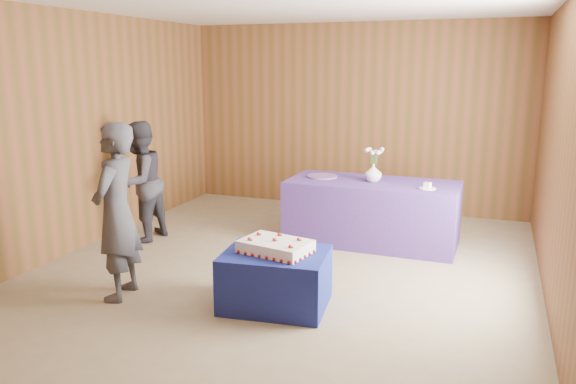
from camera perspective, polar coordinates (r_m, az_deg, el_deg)
The scene contains 13 objects.
ground at distance 5.83m, azimuth -0.76°, elevation -8.34°, with size 6.00×6.00×0.00m, color gray.
room_shell at distance 5.44m, azimuth -0.82°, elevation 9.65°, with size 5.04×6.04×2.72m.
cake_table at distance 5.02m, azimuth -1.28°, elevation -8.86°, with size 0.90×0.70×0.50m, color navy.
serving_table at distance 6.80m, azimuth 8.51°, elevation -2.04°, with size 2.00×0.90×0.75m, color #54338C.
sheet_cake at distance 4.92m, azimuth -1.27°, elevation -5.54°, with size 0.68×0.53×0.14m.
vase at distance 6.71m, azimuth 8.65°, elevation 1.94°, with size 0.20×0.20×0.21m, color silver.
flower_spray at distance 6.66m, azimuth 8.73°, elevation 4.12°, with size 0.24×0.24×0.18m.
platter at distance 6.92m, azimuth 3.50°, elevation 1.60°, with size 0.37×0.37×0.02m, color #754E9D.
plate at distance 6.45m, azimuth 13.97°, elevation 0.37°, with size 0.19×0.19×0.01m, color silver.
cake_slice at distance 6.44m, azimuth 13.99°, elevation 0.71°, with size 0.09×0.08×0.09m.
knife at distance 6.35m, azimuth 13.92°, elevation 0.15°, with size 0.26×0.02×0.00m, color #BCBDC1.
guest_left at distance 5.28m, azimuth -17.04°, elevation -1.97°, with size 0.59×0.39×1.62m, color #3C3D47.
guest_right at distance 6.97m, azimuth -14.81°, elevation 1.00°, with size 0.71×0.55×1.46m, color #35343E.
Camera 1 is at (1.98, -5.06, 2.10)m, focal length 35.00 mm.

